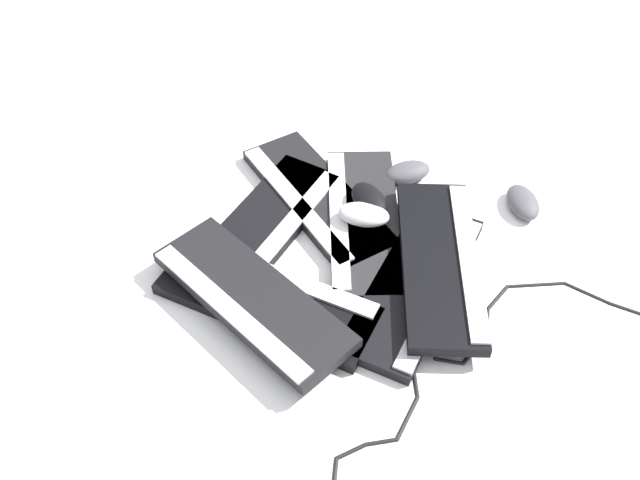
% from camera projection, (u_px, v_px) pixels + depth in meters
% --- Properties ---
extents(ground_plane, '(3.20, 3.20, 0.00)m').
position_uv_depth(ground_plane, '(343.00, 259.00, 1.49)').
color(ground_plane, white).
extents(keyboard_0, '(0.17, 0.45, 0.03)m').
position_uv_depth(keyboard_0, '(268.00, 299.00, 1.40)').
color(keyboard_0, black).
rests_on(keyboard_0, ground).
extents(keyboard_1, '(0.45, 0.17, 0.03)m').
position_uv_depth(keyboard_1, '(415.00, 285.00, 1.43)').
color(keyboard_1, black).
rests_on(keyboard_1, ground).
extents(keyboard_2, '(0.46, 0.35, 0.03)m').
position_uv_depth(keyboard_2, '(363.00, 220.00, 1.55)').
color(keyboard_2, '#232326').
rests_on(keyboard_2, ground).
extents(keyboard_3, '(0.35, 0.46, 0.03)m').
position_uv_depth(keyboard_3, '(316.00, 198.00, 1.60)').
color(keyboard_3, black).
rests_on(keyboard_3, ground).
extents(keyboard_4, '(0.44, 0.16, 0.03)m').
position_uv_depth(keyboard_4, '(264.00, 227.00, 1.54)').
color(keyboard_4, black).
rests_on(keyboard_4, ground).
extents(keyboard_5, '(0.27, 0.46, 0.03)m').
position_uv_depth(keyboard_5, '(251.00, 298.00, 1.37)').
color(keyboard_5, black).
rests_on(keyboard_5, keyboard_0).
extents(keyboard_6, '(0.46, 0.33, 0.03)m').
position_uv_depth(keyboard_6, '(441.00, 262.00, 1.43)').
color(keyboard_6, black).
rests_on(keyboard_6, keyboard_1).
extents(mouse_0, '(0.09, 0.12, 0.04)m').
position_uv_depth(mouse_0, '(365.00, 215.00, 1.51)').
color(mouse_0, silver).
rests_on(mouse_0, keyboard_2).
extents(mouse_1, '(0.12, 0.13, 0.04)m').
position_uv_depth(mouse_1, '(369.00, 199.00, 1.55)').
color(mouse_1, black).
rests_on(mouse_1, keyboard_2).
extents(mouse_2, '(0.13, 0.12, 0.04)m').
position_uv_depth(mouse_2, '(523.00, 202.00, 1.58)').
color(mouse_2, '#4C4C51').
rests_on(mouse_2, ground).
extents(mouse_3, '(0.13, 0.12, 0.04)m').
position_uv_depth(mouse_3, '(408.00, 172.00, 1.65)').
color(mouse_3, '#4C4C51').
rests_on(mouse_3, ground).
extents(cable_0, '(0.55, 0.26, 0.01)m').
position_uv_depth(cable_0, '(393.00, 419.00, 1.23)').
color(cable_0, black).
rests_on(cable_0, ground).
extents(cable_1, '(0.32, 0.46, 0.01)m').
position_uv_depth(cable_1, '(559.00, 314.00, 1.39)').
color(cable_1, black).
rests_on(cable_1, ground).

